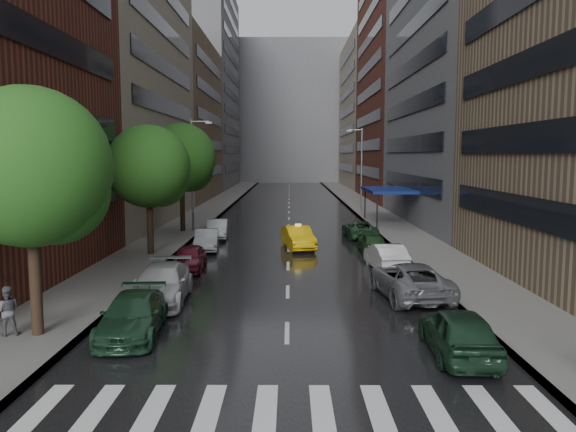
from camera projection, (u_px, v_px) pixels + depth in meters
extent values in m
plane|color=gray|center=(286.00, 377.00, 15.99)|extent=(220.00, 220.00, 0.00)
cube|color=black|center=(289.00, 209.00, 65.70)|extent=(14.00, 140.00, 0.01)
cube|color=gray|center=(212.00, 208.00, 65.72)|extent=(4.00, 140.00, 0.15)
cube|color=gray|center=(366.00, 208.00, 65.66)|extent=(4.00, 140.00, 0.15)
cube|color=silver|center=(42.00, 408.00, 14.02)|extent=(0.55, 2.80, 0.01)
cube|color=silver|center=(98.00, 408.00, 14.02)|extent=(0.55, 2.80, 0.01)
cube|color=silver|center=(154.00, 408.00, 14.02)|extent=(0.55, 2.80, 0.01)
cube|color=silver|center=(210.00, 408.00, 14.01)|extent=(0.55, 2.80, 0.01)
cube|color=silver|center=(266.00, 408.00, 14.01)|extent=(0.55, 2.80, 0.01)
cube|color=silver|center=(322.00, 408.00, 14.00)|extent=(0.55, 2.80, 0.01)
cube|color=silver|center=(378.00, 408.00, 14.00)|extent=(0.55, 2.80, 0.01)
cube|color=silver|center=(434.00, 408.00, 13.99)|extent=(0.55, 2.80, 0.01)
cube|color=silver|center=(490.00, 408.00, 13.99)|extent=(0.55, 2.80, 0.01)
cube|color=silver|center=(546.00, 408.00, 13.98)|extent=(0.55, 2.80, 0.01)
cube|color=gray|center=(121.00, 34.00, 49.98)|extent=(8.00, 28.00, 34.00)
cube|color=#937A5B|center=(182.00, 121.00, 78.46)|extent=(8.00, 28.00, 22.00)
cube|color=slate|center=(211.00, 88.00, 107.41)|extent=(8.00, 32.00, 38.00)
cube|color=slate|center=(455.00, 91.00, 50.43)|extent=(8.00, 28.00, 24.00)
cube|color=maroon|center=(397.00, 70.00, 77.61)|extent=(8.00, 28.00, 36.00)
cube|color=gray|center=(367.00, 114.00, 107.86)|extent=(8.00, 32.00, 28.00)
cube|color=slate|center=(289.00, 113.00, 131.55)|extent=(40.00, 14.00, 32.00)
cylinder|color=#382619|center=(35.00, 271.00, 19.12)|extent=(0.40, 0.40, 4.73)
sphere|color=#1E5116|center=(30.00, 167.00, 18.73)|extent=(5.40, 5.40, 5.40)
cylinder|color=#382619|center=(150.00, 220.00, 34.85)|extent=(0.40, 0.40, 4.48)
sphere|color=#1E5116|center=(149.00, 166.00, 34.49)|extent=(5.12, 5.12, 5.12)
cylinder|color=#382619|center=(182.00, 203.00, 45.36)|extent=(0.40, 0.40, 4.85)
sphere|color=#1E5116|center=(181.00, 158.00, 44.96)|extent=(5.54, 5.54, 5.54)
imported|color=#DCAB0B|center=(298.00, 237.00, 37.73)|extent=(2.47, 4.86, 1.53)
imported|color=#1C3D27|center=(133.00, 316.00, 19.60)|extent=(2.37, 5.05, 1.42)
imported|color=#AAABB0|center=(162.00, 284.00, 24.04)|extent=(2.48, 5.57, 1.59)
imported|color=maroon|center=(189.00, 258.00, 30.59)|extent=(1.79, 4.15, 1.40)
imported|color=gray|center=(207.00, 240.00, 37.05)|extent=(1.90, 4.40, 1.41)
imported|color=#A2A9AB|center=(217.00, 229.00, 42.50)|extent=(1.82, 4.41, 1.42)
imported|color=#173421|center=(459.00, 332.00, 17.58)|extent=(2.01, 4.66, 1.57)
imported|color=slate|center=(410.00, 280.00, 24.78)|extent=(3.18, 5.94, 1.59)
imported|color=silver|center=(386.00, 256.00, 30.90)|extent=(1.95, 4.58, 1.47)
imported|color=#1B3C1B|center=(372.00, 243.00, 35.97)|extent=(1.63, 3.92, 1.33)
imported|color=#1A391F|center=(359.00, 229.00, 42.64)|extent=(2.52, 4.90, 1.32)
imported|color=#57585D|center=(7.00, 311.00, 19.16)|extent=(1.00, 0.88, 1.71)
imported|color=black|center=(6.00, 288.00, 19.07)|extent=(0.96, 0.98, 0.88)
cylinder|color=gray|center=(192.00, 175.00, 45.33)|extent=(0.18, 0.18, 9.00)
cube|color=gray|center=(209.00, 123.00, 44.87)|extent=(0.50, 0.22, 0.16)
cylinder|color=gray|center=(361.00, 170.00, 60.20)|extent=(0.18, 0.18, 9.00)
cube|color=gray|center=(349.00, 131.00, 59.74)|extent=(0.50, 0.22, 0.16)
cube|color=navy|center=(389.00, 190.00, 50.41)|extent=(4.00, 8.00, 0.25)
cylinder|color=black|center=(377.00, 211.00, 46.81)|extent=(0.12, 0.12, 3.00)
cylinder|color=black|center=(365.00, 203.00, 54.36)|extent=(0.12, 0.12, 3.00)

